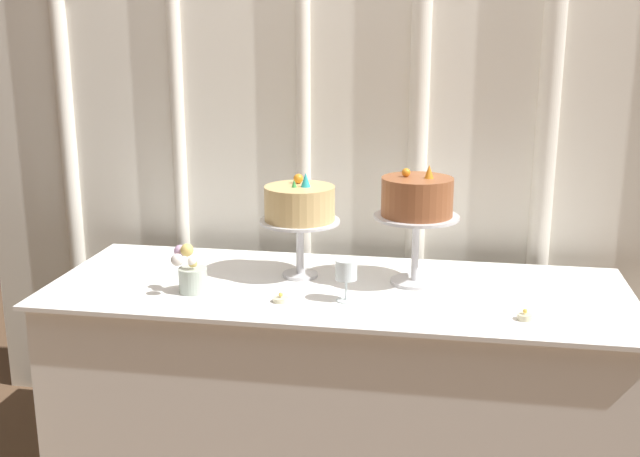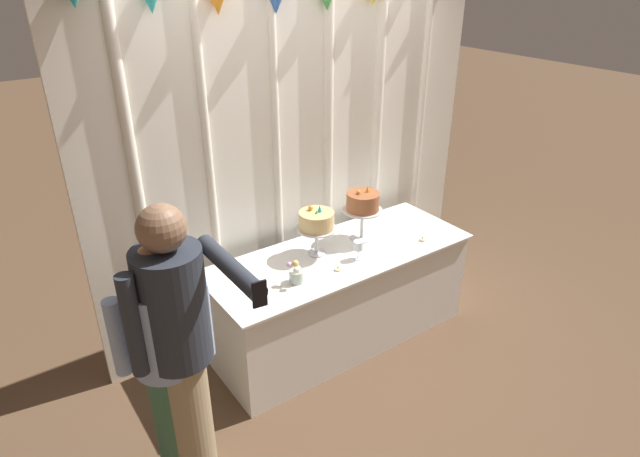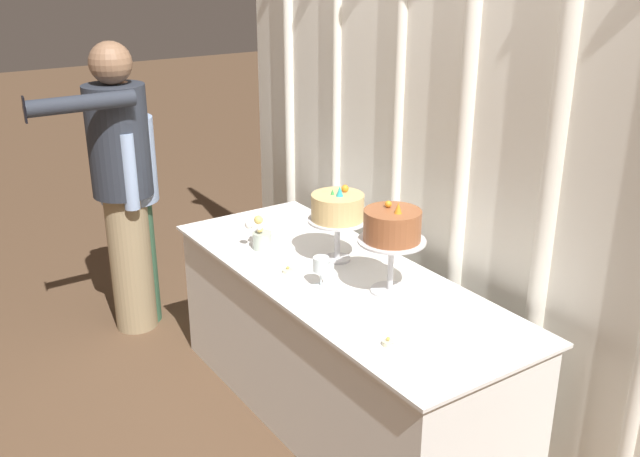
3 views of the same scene
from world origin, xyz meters
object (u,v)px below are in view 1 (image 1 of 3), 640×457
Objects in this scene: cake_display_nearleft at (300,207)px; tealight_far_left at (281,299)px; cake_table at (337,386)px; wine_glass at (346,271)px; cake_display_nearright at (417,202)px; flower_vase at (191,273)px; tealight_near_left at (525,316)px.

tealight_far_left is (-0.01, -0.27, -0.24)m from cake_display_nearleft.
cake_table is 5.26× the size of cake_display_nearleft.
cake_table is 0.49m from wine_glass.
cake_display_nearleft reaches higher than cake_table.
flower_vase is at bearing -162.92° from cake_display_nearright.
flower_vase is 1.08m from tealight_near_left.
wine_glass is (0.05, -0.14, 0.47)m from cake_table.
flower_vase is (-0.47, -0.14, 0.44)m from cake_table.
cake_display_nearright is 0.53m from tealight_near_left.
cake_display_nearright is 8.04× the size of tealight_far_left.
cake_display_nearright is at bearing -1.05° from cake_display_nearleft.
cake_display_nearright is 2.44× the size of flower_vase.
flower_vase reaches higher than cake_table.
cake_display_nearleft is at bearing 35.49° from flower_vase.
tealight_near_left is (0.76, -0.03, 0.00)m from tealight_far_left.
wine_glass is 0.52m from flower_vase.
cake_display_nearright reaches higher than wine_glass.
tealight_near_left reaches higher than tealight_far_left.
cake_display_nearleft is 0.44m from flower_vase.
flower_vase is 3.29× the size of tealight_far_left.
flower_vase is (-0.73, -0.22, -0.22)m from cake_display_nearright.
tealight_far_left is at bearing -92.20° from cake_display_nearleft.
flower_vase is at bearing 173.36° from tealight_far_left.
cake_table is at bearing 17.02° from flower_vase.
cake_display_nearleft reaches higher than wine_glass.
cake_table is 0.45m from tealight_far_left.
wine_glass reaches higher than cake_table.
flower_vase is 3.76× the size of tealight_near_left.
wine_glass is (0.20, -0.22, -0.15)m from cake_display_nearleft.
tealight_near_left is (0.61, -0.21, 0.38)m from cake_table.
wine_glass is at bearing -133.81° from cake_display_nearright.
cake_display_nearleft is 7.23× the size of tealight_far_left.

